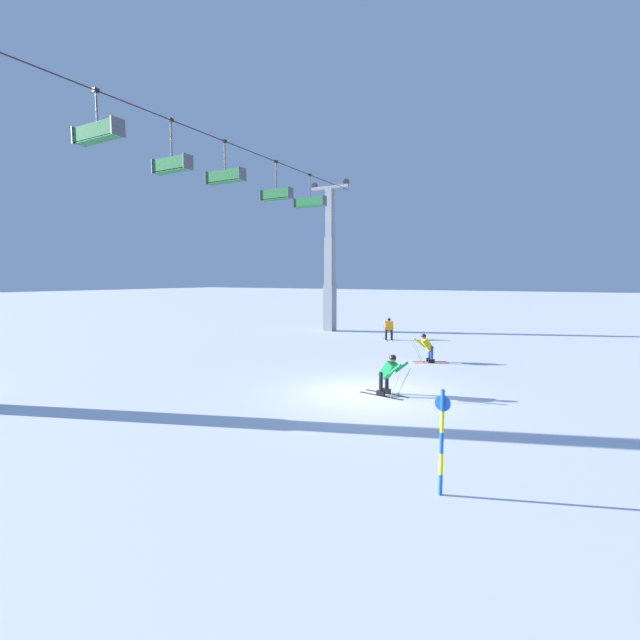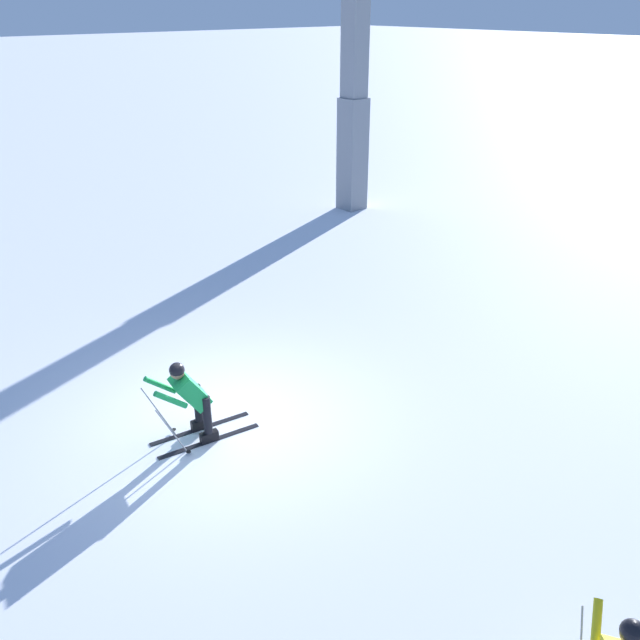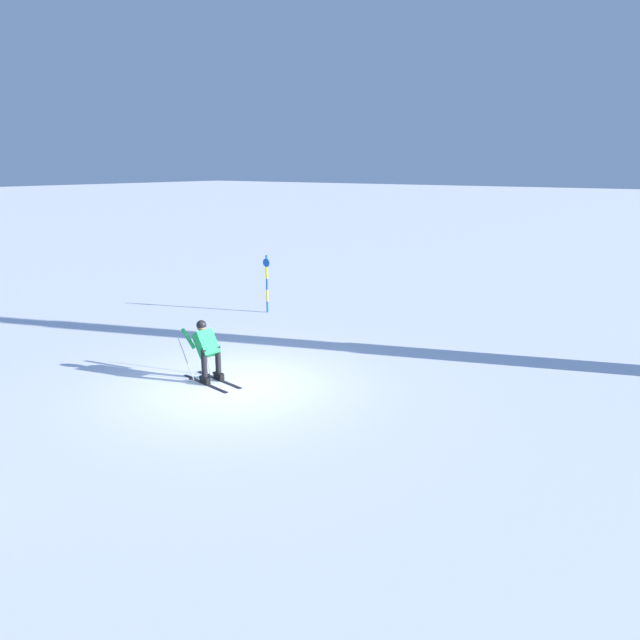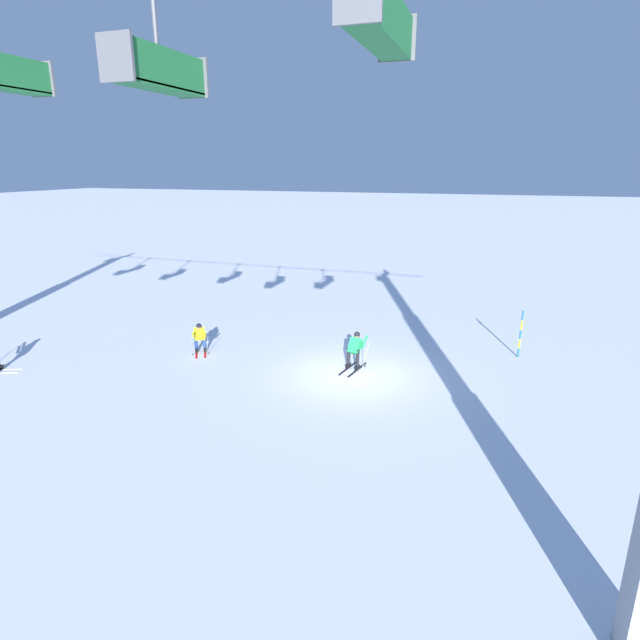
% 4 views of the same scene
% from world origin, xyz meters
% --- Properties ---
extents(ground_plane, '(260.00, 260.00, 0.00)m').
position_xyz_m(ground_plane, '(0.00, 0.00, 0.00)').
color(ground_plane, white).
extents(skier_carving_main, '(0.84, 1.69, 1.52)m').
position_xyz_m(skier_carving_main, '(0.07, -0.76, 0.79)').
color(skier_carving_main, black).
rests_on(skier_carving_main, ground_plane).
extents(lift_tower_near, '(0.72, 2.84, 10.84)m').
position_xyz_m(lift_tower_near, '(-7.34, 9.52, 4.55)').
color(lift_tower_near, gray).
rests_on(lift_tower_near, ground_plane).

